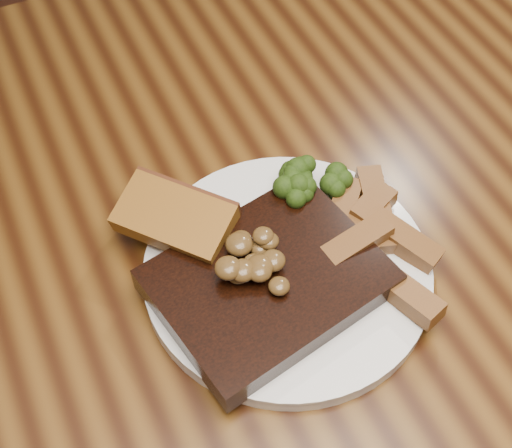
% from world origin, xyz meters
% --- Properties ---
extents(dining_table, '(1.60, 0.90, 0.75)m').
position_xyz_m(dining_table, '(0.00, 0.00, 0.66)').
color(dining_table, '#503010').
rests_on(dining_table, ground).
extents(chair_far, '(0.47, 0.47, 0.82)m').
position_xyz_m(chair_far, '(0.23, 0.66, 0.44)').
color(chair_far, black).
rests_on(chair_far, ground).
extents(plate, '(0.31, 0.31, 0.01)m').
position_xyz_m(plate, '(0.01, -0.04, 0.76)').
color(plate, silver).
rests_on(plate, dining_table).
extents(steak, '(0.21, 0.17, 0.03)m').
position_xyz_m(steak, '(-0.02, -0.06, 0.78)').
color(steak, black).
rests_on(steak, plate).
extents(steak_bone, '(0.15, 0.04, 0.02)m').
position_xyz_m(steak_bone, '(-0.02, -0.12, 0.77)').
color(steak_bone, '#BFB194').
rests_on(steak_bone, plate).
extents(mushroom_pile, '(0.06, 0.06, 0.03)m').
position_xyz_m(mushroom_pile, '(-0.02, -0.05, 0.80)').
color(mushroom_pile, '#4F3619').
rests_on(mushroom_pile, steak).
extents(garlic_bread, '(0.11, 0.11, 0.02)m').
position_xyz_m(garlic_bread, '(-0.07, 0.03, 0.77)').
color(garlic_bread, brown).
rests_on(garlic_bread, plate).
extents(potato_wedges, '(0.11, 0.11, 0.02)m').
position_xyz_m(potato_wedges, '(0.08, -0.05, 0.77)').
color(potato_wedges, brown).
rests_on(potato_wedges, plate).
extents(broccoli_cluster, '(0.06, 0.06, 0.04)m').
position_xyz_m(broccoli_cluster, '(0.06, 0.03, 0.78)').
color(broccoli_cluster, '#253E0E').
rests_on(broccoli_cluster, plate).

